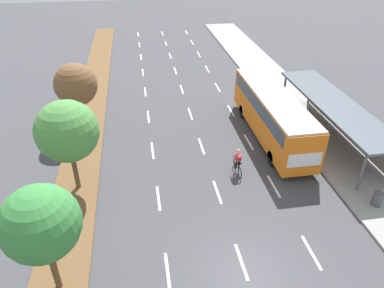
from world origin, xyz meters
TOP-DOWN VIEW (x-y plane):
  - ground_plane at (0.00, 0.00)m, footprint 140.00×140.00m
  - median_strip at (-8.30, 20.00)m, footprint 2.60×52.00m
  - sidewalk_right at (9.25, 20.00)m, footprint 4.50×52.00m
  - lane_divider_left at (-3.50, 18.95)m, footprint 0.14×48.90m
  - lane_divider_center at (0.00, 18.95)m, footprint 0.14×48.90m
  - lane_divider_right at (3.50, 18.95)m, footprint 0.14×48.90m
  - bus_shelter at (9.53, 10.50)m, footprint 2.90×12.70m
  - bus at (5.25, 11.69)m, footprint 2.54×11.29m
  - cyclist at (1.67, 7.64)m, footprint 0.46×1.82m
  - median_tree_nearest at (-8.24, 0.66)m, footprint 3.12×3.12m
  - median_tree_second at (-8.15, 7.64)m, footprint 3.48×3.48m
  - median_tree_third at (-8.48, 14.63)m, footprint 3.04×3.04m
  - trash_bin at (8.45, 3.28)m, footprint 0.52×0.52m

SIDE VIEW (x-z plane):
  - ground_plane at x=0.00m, z-range 0.00..0.00m
  - lane_divider_left at x=-3.50m, z-range 0.00..0.01m
  - lane_divider_center at x=0.00m, z-range 0.00..0.01m
  - lane_divider_right at x=3.50m, z-range 0.00..0.01m
  - median_strip at x=-8.30m, z-range 0.00..0.12m
  - sidewalk_right at x=9.25m, z-range 0.00..0.15m
  - trash_bin at x=8.45m, z-range 0.15..1.00m
  - cyclist at x=1.67m, z-range -0.06..1.65m
  - bus_shelter at x=9.53m, z-range 0.44..3.30m
  - bus at x=5.25m, z-range 0.38..3.75m
  - median_tree_nearest at x=-8.24m, z-range 1.18..6.44m
  - median_tree_third at x=-8.48m, z-range 1.20..6.45m
  - median_tree_second at x=-8.15m, z-range 1.15..6.71m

